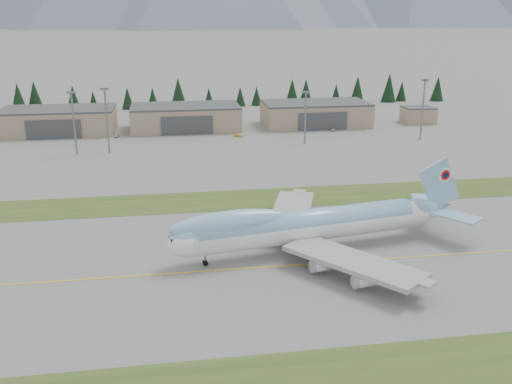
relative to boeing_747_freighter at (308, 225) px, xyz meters
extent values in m
plane|color=slate|center=(-5.73, -6.99, -6.14)|extent=(7000.00, 7000.00, 0.00)
cube|color=#364D1B|center=(-5.73, -44.99, -6.14)|extent=(400.00, 14.00, 0.08)
cube|color=#364D1B|center=(-5.73, 38.01, -6.14)|extent=(400.00, 18.00, 0.08)
cube|color=yellow|center=(-5.73, -6.99, -6.14)|extent=(400.00, 0.40, 0.02)
cylinder|color=white|center=(0.69, 0.12, -0.60)|extent=(53.75, 15.31, 6.21)
cylinder|color=#85BBDA|center=(-0.25, -0.04, 0.54)|extent=(49.91, 14.18, 5.73)
ellipsoid|color=white|center=(-25.65, -4.48, -0.60)|extent=(10.85, 7.82, 6.21)
ellipsoid|color=#85BBDA|center=(-25.65, -4.48, 0.54)|extent=(9.09, 6.61, 5.26)
ellipsoid|color=#85BBDA|center=(-17.18, -3.00, 2.36)|extent=(26.87, 9.73, 5.73)
cube|color=#0C1433|center=(-28.94, -5.05, 0.64)|extent=(2.44, 2.80, 1.24)
cone|color=white|center=(31.74, 5.54, -0.60)|extent=(12.34, 7.96, 6.08)
cone|color=#85BBDA|center=(31.74, 5.54, 0.54)|extent=(11.30, 7.26, 5.54)
cube|color=#85BBDA|center=(32.68, 5.70, 5.89)|extent=(11.49, 2.55, 13.18)
cylinder|color=white|center=(33.74, 6.28, 8.18)|extent=(3.42, 0.78, 3.44)
cylinder|color=red|center=(33.73, 6.37, 8.18)|extent=(2.48, 0.62, 2.48)
cylinder|color=#0C1433|center=(33.71, 6.47, 8.18)|extent=(1.44, 0.43, 1.43)
cube|color=#85BBDA|center=(32.64, 11.51, -0.03)|extent=(8.27, 11.64, 0.44)
cube|color=#85BBDA|center=(34.61, 0.22, -0.03)|extent=(10.71, 11.89, 0.44)
cube|color=#9B9CA2|center=(-0.14, 15.97, -2.32)|extent=(17.52, 30.05, 0.96)
cube|color=#9B9CA2|center=(5.28, -15.07, -2.32)|extent=(24.76, 28.18, 0.96)
cylinder|color=white|center=(-3.81, 11.45, -4.14)|extent=(5.30, 3.21, 2.39)
cylinder|color=white|center=(-0.72, 21.01, -4.14)|extent=(5.30, 3.21, 2.39)
cylinder|color=white|center=(0.30, -12.07, -4.14)|extent=(5.30, 3.21, 2.39)
cylinder|color=white|center=(6.44, -20.01, -4.14)|extent=(5.30, 3.21, 2.39)
cylinder|color=slate|center=(-22.83, -3.99, -5.00)|extent=(0.49, 0.49, 2.29)
cylinder|color=slate|center=(-1.21, 2.70, -4.90)|extent=(0.62, 0.62, 2.48)
cylinder|color=slate|center=(-0.23, -2.95, -4.90)|extent=(0.62, 0.62, 2.48)
cylinder|color=slate|center=(3.49, 3.52, -4.90)|extent=(0.62, 0.62, 2.48)
cylinder|color=slate|center=(4.48, -2.13, -4.90)|extent=(0.62, 0.62, 2.48)
cylinder|color=black|center=(-22.76, -4.36, -5.62)|extent=(1.09, 0.51, 1.05)
cylinder|color=black|center=(-22.89, -3.61, -5.62)|extent=(1.09, 0.51, 1.05)
cylinder|color=black|center=(-1.21, 2.70, -5.57)|extent=(1.21, 0.67, 1.15)
cylinder|color=black|center=(-0.23, -2.95, -5.57)|extent=(1.21, 0.67, 1.15)
cylinder|color=black|center=(3.49, 3.52, -5.57)|extent=(1.21, 0.67, 1.15)
cylinder|color=black|center=(4.48, -2.13, -5.57)|extent=(1.21, 0.67, 1.15)
cube|color=gray|center=(-75.73, 143.01, -1.14)|extent=(48.00, 26.00, 10.00)
cube|color=#3B3E41|center=(-75.73, 143.01, 4.26)|extent=(48.00, 26.00, 0.80)
cube|color=#3B3E41|center=(-75.73, 129.71, -2.14)|extent=(22.08, 0.60, 8.00)
cube|color=gray|center=(-20.73, 143.01, -1.14)|extent=(48.00, 26.00, 10.00)
cube|color=#3B3E41|center=(-20.73, 143.01, 4.26)|extent=(48.00, 26.00, 0.80)
cube|color=#3B3E41|center=(-20.73, 129.71, -2.14)|extent=(22.08, 0.60, 8.00)
cube|color=gray|center=(39.27, 143.01, -1.14)|extent=(48.00, 26.00, 10.00)
cube|color=#3B3E41|center=(39.27, 143.01, 4.26)|extent=(48.00, 26.00, 0.80)
cube|color=#3B3E41|center=(39.27, 129.71, -2.14)|extent=(22.08, 0.60, 8.00)
cube|color=gray|center=(89.27, 141.01, -2.64)|extent=(14.00, 12.00, 7.00)
cube|color=#3B3E41|center=(89.27, 141.01, 1.16)|extent=(14.00, 12.00, 0.60)
cylinder|color=slate|center=(-62.78, 100.85, 5.04)|extent=(0.70, 0.70, 22.37)
cube|color=slate|center=(-62.78, 100.85, 16.63)|extent=(3.20, 3.20, 0.80)
cylinder|color=slate|center=(-51.07, 101.46, 5.55)|extent=(0.70, 0.70, 23.39)
cube|color=slate|center=(-51.07, 101.46, 17.65)|extent=(3.20, 3.20, 0.80)
cylinder|color=slate|center=(25.17, 105.65, 3.85)|extent=(0.70, 0.70, 19.99)
cube|color=slate|center=(25.17, 105.65, 14.25)|extent=(3.20, 3.20, 0.80)
cylinder|color=slate|center=(74.28, 105.34, 5.81)|extent=(0.70, 0.70, 23.91)
cube|color=slate|center=(74.28, 105.34, 18.17)|extent=(3.20, 3.20, 0.80)
imported|color=#B9B9BB|center=(-50.43, 129.12, -6.14)|extent=(1.97, 3.78, 1.23)
imported|color=#AD8B2B|center=(0.55, 122.28, -6.14)|extent=(4.13, 3.29, 1.32)
imported|color=#B3B2B8|center=(43.61, 128.04, -6.14)|extent=(3.06, 4.01, 1.08)
cone|color=black|center=(-105.17, 201.06, 1.54)|extent=(8.60, 8.60, 15.36)
cone|color=black|center=(-98.02, 206.47, 1.78)|extent=(8.87, 8.87, 15.84)
cone|color=black|center=(-78.55, 207.53, 0.38)|extent=(7.30, 7.30, 13.03)
cone|color=black|center=(-67.49, 202.53, -0.98)|extent=(5.79, 5.79, 10.33)
cone|color=black|center=(-49.55, 203.81, -0.25)|extent=(6.60, 6.60, 11.79)
cone|color=black|center=(-36.18, 207.68, -0.69)|extent=(6.11, 6.11, 10.91)
cone|color=black|center=(-22.11, 203.76, 2.10)|extent=(9.23, 9.23, 16.48)
cone|color=black|center=(-5.34, 204.90, -0.88)|extent=(5.89, 5.89, 10.52)
cone|color=black|center=(12.18, 204.95, -0.76)|extent=(6.03, 6.03, 10.76)
cone|color=black|center=(21.65, 206.05, -0.85)|extent=(5.93, 5.93, 10.58)
cone|color=black|center=(41.82, 204.32, 1.24)|extent=(8.26, 8.26, 14.76)
cone|color=black|center=(50.82, 208.31, 0.89)|extent=(7.87, 7.87, 14.05)
cone|color=black|center=(67.98, 205.49, -0.58)|extent=(6.23, 6.23, 11.12)
cone|color=black|center=(79.85, 203.07, 1.82)|extent=(8.91, 8.91, 15.91)
cone|color=black|center=(100.52, 207.14, 2.11)|extent=(9.24, 9.24, 16.50)
cone|color=black|center=(109.25, 208.96, -0.35)|extent=(6.48, 6.48, 11.57)
cone|color=black|center=(130.41, 206.09, 1.12)|extent=(8.13, 8.13, 14.53)
camera|label=1|loc=(-29.49, -112.92, 44.15)|focal=40.00mm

